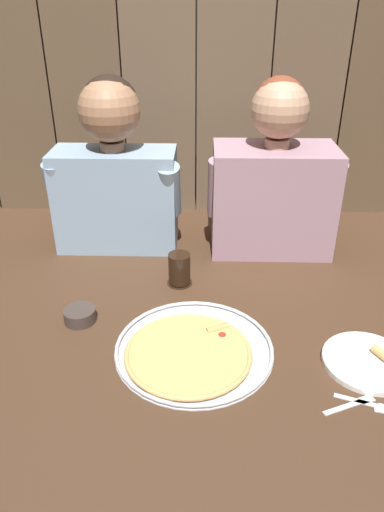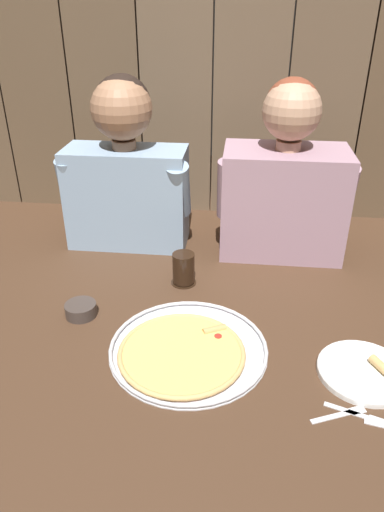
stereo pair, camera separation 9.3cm
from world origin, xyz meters
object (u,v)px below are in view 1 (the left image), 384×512
(drinking_glass, at_px, (179,269))
(dipping_bowl, at_px, (80,315))
(diner_left, at_px, (114,171))
(dinner_plate, at_px, (368,361))
(pizza_tray, at_px, (191,350))
(diner_right, at_px, (274,179))

(drinking_glass, height_order, dipping_bowl, drinking_glass)
(drinking_glass, bearing_deg, diner_left, 131.29)
(dinner_plate, height_order, drinking_glass, drinking_glass)
(dipping_bowl, relative_size, diner_left, 0.15)
(pizza_tray, xyz_separation_m, dinner_plate, (0.43, -0.03, -0.00))
(pizza_tray, bearing_deg, dinner_plate, -3.68)
(pizza_tray, xyz_separation_m, diner_left, (-0.28, 0.59, 0.27))
(diner_right, bearing_deg, pizza_tray, -113.74)
(diner_right, bearing_deg, drinking_glass, -139.65)
(dinner_plate, bearing_deg, pizza_tray, 176.32)
(diner_left, bearing_deg, dipping_bowl, -94.47)
(pizza_tray, distance_m, dipping_bowl, 0.34)
(drinking_glass, bearing_deg, dinner_plate, -36.91)
(diner_right, bearing_deg, dinner_plate, -74.50)
(pizza_tray, bearing_deg, diner_left, 114.92)
(pizza_tray, relative_size, drinking_glass, 3.94)
(dinner_plate, height_order, dipping_bowl, dipping_bowl)
(drinking_glass, bearing_deg, dipping_bowl, -142.63)
(drinking_glass, height_order, diner_left, diner_left)
(dipping_bowl, distance_m, diner_left, 0.53)
(dinner_plate, bearing_deg, dipping_bowl, 168.11)
(dinner_plate, height_order, diner_left, diner_left)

